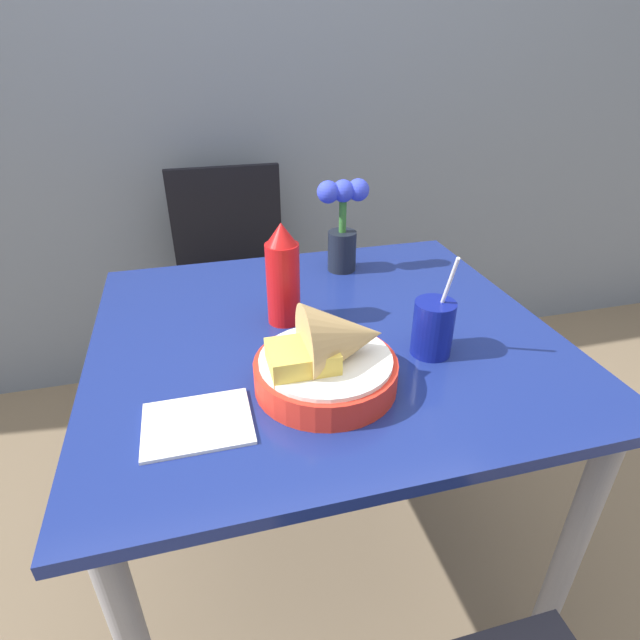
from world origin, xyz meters
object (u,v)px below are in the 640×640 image
object	(u,v)px
ketchup_bottle	(283,276)
flower_vase	(343,223)
chair_far_window	(233,274)
drink_cup	(433,329)
food_basket	(331,358)

from	to	relation	value
ketchup_bottle	flower_vase	distance (m)	0.31
ketchup_bottle	flower_vase	world-z (taller)	flower_vase
chair_far_window	drink_cup	bearing A→B (deg)	-72.74
ketchup_bottle	drink_cup	bearing A→B (deg)	-37.96
food_basket	flower_vase	distance (m)	0.52
chair_far_window	food_basket	world-z (taller)	food_basket
chair_far_window	ketchup_bottle	bearing A→B (deg)	-86.45
drink_cup	flower_vase	xyz separation A→B (m)	(-0.05, 0.43, 0.08)
flower_vase	ketchup_bottle	bearing A→B (deg)	-130.61
ketchup_bottle	drink_cup	world-z (taller)	ketchup_bottle
chair_far_window	flower_vase	distance (m)	0.69
food_basket	ketchup_bottle	world-z (taller)	ketchup_bottle
ketchup_bottle	chair_far_window	bearing A→B (deg)	93.55
food_basket	flower_vase	xyz separation A→B (m)	(0.17, 0.49, 0.07)
drink_cup	food_basket	bearing A→B (deg)	-166.73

